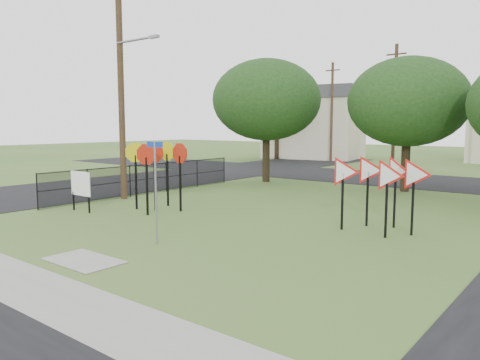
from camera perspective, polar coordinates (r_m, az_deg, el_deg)
name	(u,v)px	position (r m, az deg, el deg)	size (l,w,h in m)	color
ground	(157,242)	(13.91, -10.13, -7.48)	(140.00, 140.00, 0.00)	#3B5D23
sidewalk	(12,279)	(11.68, -26.03, -10.79)	(30.00, 1.60, 0.02)	gray
street_left	(149,180)	(29.31, -11.06, -0.03)	(8.00, 50.00, 0.02)	black
street_far	(400,180)	(30.81, 18.92, 0.06)	(60.00, 8.00, 0.02)	black
curb_pad	(84,261)	(12.51, -18.50, -9.30)	(2.00, 1.20, 0.02)	gray
street_name_sign	(156,186)	(13.39, -10.25, -0.70)	(0.61, 0.06, 2.93)	gray
stop_sign_cluster	(157,161)	(18.79, -10.10, 2.35)	(2.47, 2.09, 2.71)	black
yield_sign_cluster	(381,176)	(15.47, 16.81, 0.48)	(3.10, 1.81, 2.43)	black
info_board	(81,185)	(19.35, -18.86, -0.59)	(1.27, 0.06, 1.58)	black
utility_pole_main	(122,84)	(22.02, -14.23, 11.26)	(3.55, 0.33, 10.00)	#483321
far_pole_a	(394,108)	(35.09, 18.31, 8.36)	(1.40, 0.24, 9.00)	#483321
far_pole_c	(332,112)	(43.82, 11.12, 8.18)	(1.40, 0.24, 9.00)	#483321
fence_run	(149,178)	(23.48, -11.06, 0.22)	(0.05, 11.55, 1.50)	black
house_left	(315,122)	(49.23, 9.08, 6.94)	(10.58, 8.88, 7.20)	beige
tree_near_left	(266,100)	(28.06, 3.24, 9.70)	(6.40, 6.40, 7.27)	black
tree_near_mid	(408,102)	(25.27, 19.79, 8.94)	(6.00, 6.00, 6.80)	black
tree_far_left	(277,107)	(46.90, 4.53, 8.87)	(6.80, 6.80, 7.73)	black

